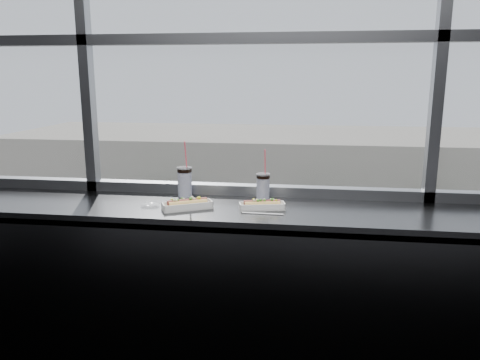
# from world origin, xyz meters

# --- Properties ---
(wall_back_lower) EXTENTS (6.00, 0.00, 6.00)m
(wall_back_lower) POSITION_xyz_m (0.00, 1.50, 0.55)
(wall_back_lower) COLOR black
(wall_back_lower) RESTS_ON ground
(counter) EXTENTS (6.00, 0.55, 0.06)m
(counter) POSITION_xyz_m (0.00, 1.23, 1.07)
(counter) COLOR #4C4E4F
(counter) RESTS_ON ground
(counter_fascia) EXTENTS (6.00, 0.04, 1.04)m
(counter_fascia) POSITION_xyz_m (0.00, 0.97, 0.55)
(counter_fascia) COLOR #4C4E4F
(counter_fascia) RESTS_ON ground
(hotdog_tray_left) EXTENTS (0.27, 0.20, 0.07)m
(hotdog_tray_left) POSITION_xyz_m (-0.31, 1.15, 1.13)
(hotdog_tray_left) COLOR white
(hotdog_tray_left) RESTS_ON counter
(hotdog_tray_right) EXTENTS (0.25, 0.13, 0.06)m
(hotdog_tray_right) POSITION_xyz_m (0.08, 1.20, 1.12)
(hotdog_tray_right) COLOR white
(hotdog_tray_right) RESTS_ON counter
(soda_cup_left) EXTENTS (0.09, 0.09, 0.33)m
(soda_cup_left) POSITION_xyz_m (-0.39, 1.41, 1.20)
(soda_cup_left) COLOR white
(soda_cup_left) RESTS_ON counter
(soda_cup_right) EXTENTS (0.08, 0.08, 0.30)m
(soda_cup_right) POSITION_xyz_m (0.07, 1.38, 1.19)
(soda_cup_right) COLOR white
(soda_cup_right) RESTS_ON counter
(loose_straw) EXTENTS (0.21, 0.01, 0.01)m
(loose_straw) POSITION_xyz_m (0.09, 1.10, 1.10)
(loose_straw) COLOR white
(loose_straw) RESTS_ON counter
(wrapper) EXTENTS (0.10, 0.07, 0.03)m
(wrapper) POSITION_xyz_m (-0.53, 1.17, 1.11)
(wrapper) COLOR silver
(wrapper) RESTS_ON counter
(plaza_ground) EXTENTS (120.00, 120.00, 0.00)m
(plaza_ground) POSITION_xyz_m (0.00, 45.00, -11.00)
(plaza_ground) COLOR #9A948E
(plaza_ground) RESTS_ON ground
(street_asphalt) EXTENTS (80.00, 10.00, 0.06)m
(street_asphalt) POSITION_xyz_m (0.00, 21.50, -10.97)
(street_asphalt) COLOR black
(street_asphalt) RESTS_ON plaza_ground
(far_sidewalk) EXTENTS (80.00, 6.00, 0.04)m
(far_sidewalk) POSITION_xyz_m (0.00, 29.50, -10.98)
(far_sidewalk) COLOR #9A948E
(far_sidewalk) RESTS_ON plaza_ground
(far_building) EXTENTS (50.00, 14.00, 8.00)m
(far_building) POSITION_xyz_m (0.00, 39.50, -7.00)
(far_building) COLOR gray
(far_building) RESTS_ON plaza_ground
(car_far_a) EXTENTS (3.33, 7.08, 2.30)m
(car_far_a) POSITION_xyz_m (-9.96, 25.50, -9.79)
(car_far_a) COLOR #333131
(car_far_a) RESTS_ON street_asphalt
(car_near_a) EXTENTS (2.86, 6.24, 2.04)m
(car_near_a) POSITION_xyz_m (-12.51, 17.50, -9.92)
(car_near_a) COLOR #B7B7B7
(car_near_a) RESTS_ON street_asphalt
(car_near_d) EXTENTS (3.54, 7.19, 2.32)m
(car_near_d) POSITION_xyz_m (5.66, 17.50, -9.78)
(car_near_d) COLOR white
(car_near_d) RESTS_ON street_asphalt
(car_far_b) EXTENTS (3.12, 7.03, 2.31)m
(car_far_b) POSITION_xyz_m (2.79, 25.50, -9.78)
(car_far_b) COLOR #A72F46
(car_far_b) RESTS_ON street_asphalt
(car_near_c) EXTENTS (3.11, 6.52, 2.11)m
(car_near_c) POSITION_xyz_m (-1.25, 17.50, -9.88)
(car_near_c) COLOR brown
(car_near_c) RESTS_ON street_asphalt
(car_near_b) EXTENTS (3.08, 6.54, 2.13)m
(car_near_b) POSITION_xyz_m (-6.07, 17.50, -9.88)
(car_near_b) COLOR #292929
(car_near_b) RESTS_ON street_asphalt
(pedestrian_b) EXTENTS (0.64, 0.86, 1.93)m
(pedestrian_b) POSITION_xyz_m (-0.40, 30.40, -9.99)
(pedestrian_b) COLOR #66605B
(pedestrian_b) RESTS_ON far_sidewalk
(pedestrian_d) EXTENTS (0.69, 0.92, 2.07)m
(pedestrian_d) POSITION_xyz_m (9.20, 28.72, -9.93)
(pedestrian_d) COLOR #66605B
(pedestrian_d) RESTS_ON far_sidewalk
(pedestrian_a) EXTENTS (0.86, 0.65, 1.94)m
(pedestrian_a) POSITION_xyz_m (-5.26, 28.40, -9.99)
(pedestrian_a) COLOR #66605B
(pedestrian_a) RESTS_ON far_sidewalk
(pedestrian_c) EXTENTS (0.72, 0.96, 2.15)m
(pedestrian_c) POSITION_xyz_m (5.96, 30.33, -9.89)
(pedestrian_c) COLOR #66605B
(pedestrian_c) RESTS_ON far_sidewalk
(tree_left) EXTENTS (3.48, 3.48, 5.44)m
(tree_left) POSITION_xyz_m (-9.90, 29.50, -7.31)
(tree_left) COLOR #47382B
(tree_left) RESTS_ON far_sidewalk
(tree_center) EXTENTS (3.26, 3.26, 5.10)m
(tree_center) POSITION_xyz_m (1.78, 29.50, -7.54)
(tree_center) COLOR #47382B
(tree_center) RESTS_ON far_sidewalk
(tree_right) EXTENTS (3.44, 3.44, 5.37)m
(tree_right) POSITION_xyz_m (9.51, 29.50, -7.36)
(tree_right) COLOR #47382B
(tree_right) RESTS_ON far_sidewalk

